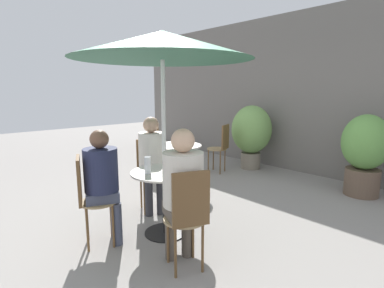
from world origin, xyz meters
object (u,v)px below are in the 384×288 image
Objects in this scene: seated_person_1 at (103,177)px; seated_person_2 at (183,186)px; bistro_chair_3 at (221,144)px; potted_plant_0 at (251,132)px; bistro_chair_1 at (89,193)px; bistro_chair_2 at (188,212)px; cafe_table_near at (165,189)px; beer_glass_1 at (148,165)px; seated_person_0 at (152,156)px; potted_plant_1 at (365,150)px; beer_glass_0 at (177,162)px; umbrella at (162,46)px; bistro_chair_4 at (156,144)px; bistro_chair_0 at (150,167)px; cafe_table_far at (178,157)px.

seated_person_2 reaches higher than seated_person_1.
potted_plant_0 is at bearing 145.59° from bistro_chair_3.
bistro_chair_1 and bistro_chair_2 have the same top height.
cafe_table_near is 0.34m from beer_glass_1.
potted_plant_0 is at bearing -128.55° from bistro_chair_2.
seated_person_0 is at bearing -90.00° from seated_person_2.
cafe_table_near is 3.11m from potted_plant_1.
beer_glass_0 is at bearing 9.79° from bistro_chair_3.
seated_person_0 is 0.58× the size of umbrella.
potted_plant_0 is at bearing 109.73° from umbrella.
umbrella reaches higher than cafe_table_near.
bistro_chair_4 is 1.90m from potted_plant_0.
seated_person_1 is at bearing -129.12° from bistro_chair_0.
seated_person_0 is at bearing -2.52° from bistro_chair_3.
bistro_chair_4 is (-1.37, 1.09, 0.00)m from bistro_chair_0.
seated_person_2 reaches higher than cafe_table_far.
potted_plant_1 is (1.02, 2.94, 0.18)m from cafe_table_near.
bistro_chair_4 is (-1.78, 2.11, 0.00)m from bistro_chair_1.
bistro_chair_2 is (1.02, 0.41, 0.00)m from bistro_chair_1.
cafe_table_near is at bearing -90.00° from bistro_chair_1.
seated_person_2 reaches higher than beer_glass_0.
cafe_table_far is at bearing -90.92° from potted_plant_0.
potted_plant_0 is 2.09m from potted_plant_1.
seated_person_1 is 0.46m from beer_glass_1.
bistro_chair_1 is 0.75× the size of seated_person_0.
beer_glass_0 is (0.57, -0.06, 0.04)m from seated_person_0.
bistro_chair_3 is at bearing -49.72° from bistro_chair_1.
cafe_table_far is at bearing 134.90° from umbrella.
seated_person_0 is (1.50, -1.14, 0.18)m from bistro_chair_4.
cafe_table_far is 2.16m from umbrella.
beer_glass_0 reaches higher than cafe_table_near.
umbrella is (-0.72, 0.30, 1.44)m from bistro_chair_2.
umbrella reaches higher than potted_plant_1.
seated_person_2 is at bearing -35.56° from beer_glass_0.
bistro_chair_2 is at bearing -135.00° from bistro_chair_1.
bistro_chair_0 is 1.00× the size of bistro_chair_4.
seated_person_2 reaches higher than bistro_chair_2.
seated_person_2 is (1.83, -2.54, 0.18)m from bistro_chair_3.
seated_person_2 is at bearing -38.74° from cafe_table_far.
beer_glass_0 is at bearing 146.54° from bistro_chair_4.
bistro_chair_3 is at bearing -119.99° from bistro_chair_2.
seated_person_2 is 1.41m from umbrella.
bistro_chair_2 is 0.73× the size of potted_plant_0.
umbrella reaches higher than bistro_chair_3.
cafe_table_far is 0.60× the size of seated_person_0.
potted_plant_0 reaches higher than bistro_chair_4.
bistro_chair_2 is at bearing -22.91° from umbrella.
bistro_chair_2 is at bearing -37.75° from cafe_table_far.
bistro_chair_1 is 2.76m from bistro_chair_4.
cafe_table_near is at bearing -45.10° from cafe_table_far.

